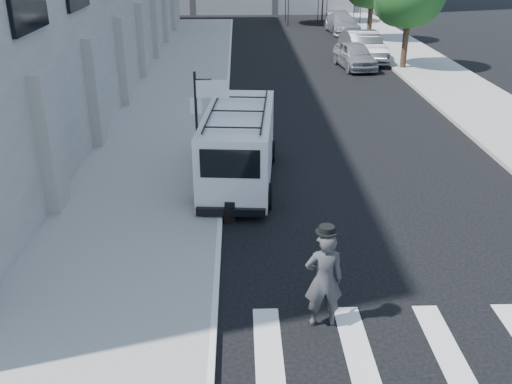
{
  "coord_description": "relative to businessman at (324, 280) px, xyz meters",
  "views": [
    {
      "loc": [
        -1.47,
        -11.29,
        6.82
      ],
      "look_at": [
        -1.1,
        0.91,
        1.3
      ],
      "focal_mm": 40.0,
      "sensor_mm": 36.0,
      "label": 1
    }
  ],
  "objects": [
    {
      "name": "sign_pole",
      "position": [
        -2.42,
        5.59,
        1.66
      ],
      "size": [
        1.03,
        0.07,
        3.5
      ],
      "color": "black",
      "rests_on": "sidewalk_left"
    },
    {
      "name": "briefcase",
      "position": [
        -1.96,
        4.39,
        -0.83
      ],
      "size": [
        0.26,
        0.46,
        0.34
      ],
      "primitive_type": "cube",
      "rotation": [
        0.0,
        0.0,
        0.33
      ],
      "color": "black",
      "rests_on": "ground"
    },
    {
      "name": "sidewalk_right",
      "position": [
        8.94,
        22.39,
        -0.92
      ],
      "size": [
        4.0,
        56.0,
        0.15
      ],
      "primitive_type": "cube",
      "color": "gray",
      "rests_on": "ground"
    },
    {
      "name": "parked_car_b",
      "position": [
        5.76,
        24.83,
        -0.14
      ],
      "size": [
        2.14,
        5.29,
        1.71
      ],
      "primitive_type": "imported",
      "rotation": [
        0.0,
        0.0,
        0.06
      ],
      "color": "#505357",
      "rests_on": "ground"
    },
    {
      "name": "cargo_van",
      "position": [
        -1.54,
        7.09,
        0.14
      ],
      "size": [
        2.42,
        5.92,
        2.19
      ],
      "rotation": [
        0.0,
        0.0,
        -0.09
      ],
      "color": "white",
      "rests_on": "ground"
    },
    {
      "name": "parked_car_c",
      "position": [
        6.34,
        35.37,
        -0.27
      ],
      "size": [
        2.31,
        5.09,
        1.45
      ],
      "primitive_type": "imported",
      "rotation": [
        0.0,
        0.0,
        0.06
      ],
      "color": "gray",
      "rests_on": "ground"
    },
    {
      "name": "suitcase",
      "position": [
        -1.85,
        4.46,
        -0.71
      ],
      "size": [
        0.37,
        0.45,
        1.07
      ],
      "rotation": [
        0.0,
        0.0,
        0.4
      ],
      "color": "black",
      "rests_on": "ground"
    },
    {
      "name": "sidewalk_left",
      "position": [
        -4.31,
        18.39,
        -0.92
      ],
      "size": [
        4.5,
        48.0,
        0.15
      ],
      "primitive_type": "cube",
      "color": "gray",
      "rests_on": "ground"
    },
    {
      "name": "parked_car_a",
      "position": [
        4.94,
        22.91,
        -0.28
      ],
      "size": [
        2.14,
        4.34,
        1.43
      ],
      "primitive_type": "imported",
      "rotation": [
        0.0,
        0.0,
        0.11
      ],
      "color": "gray",
      "rests_on": "ground"
    },
    {
      "name": "businessman",
      "position": [
        0.0,
        0.0,
        0.0
      ],
      "size": [
        0.74,
        0.5,
        1.99
      ],
      "primitive_type": "imported",
      "rotation": [
        0.0,
        0.0,
        3.18
      ],
      "color": "#3A3A3D",
      "rests_on": "ground"
    },
    {
      "name": "ground",
      "position": [
        -0.06,
        2.39,
        -1.0
      ],
      "size": [
        120.0,
        120.0,
        0.0
      ],
      "primitive_type": "plane",
      "color": "black",
      "rests_on": "ground"
    }
  ]
}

